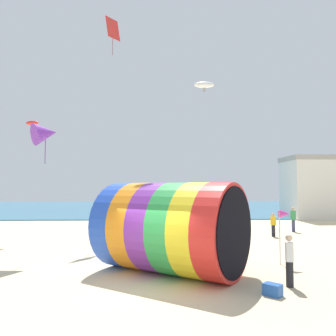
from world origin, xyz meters
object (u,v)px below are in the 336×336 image
kite_red_diamond (113,29)px  kite_red_parafoil (32,123)px  kite_handler (289,260)px  cooler_box (273,290)px  giant_inflatable_tube (170,227)px  bystander_near_water (273,225)px  bystander_mid_beach (293,219)px  kite_purple_delta (46,133)px  kite_white_parafoil (204,85)px  beach_flag (284,216)px

kite_red_diamond → kite_red_parafoil: (-5.11, -2.15, -7.75)m
kite_handler → cooler_box: bearing=-136.2°
giant_inflatable_tube → kite_red_parafoil: kite_red_parafoil is taller
bystander_near_water → bystander_mid_beach: (2.31, 2.26, 0.15)m
giant_inflatable_tube → bystander_mid_beach: size_ratio=3.48×
kite_red_diamond → kite_purple_delta: kite_red_diamond is taller
kite_red_parafoil → kite_white_parafoil: kite_white_parafoil is taller
kite_handler → kite_purple_delta: kite_purple_delta is taller
kite_red_parafoil → bystander_near_water: size_ratio=0.64×
kite_red_diamond → kite_purple_delta: size_ratio=1.34×
kite_handler → bystander_near_water: kite_handler is taller
kite_white_parafoil → bystander_near_water: kite_white_parafoil is taller
kite_red_parafoil → cooler_box: kite_red_parafoil is taller
kite_handler → beach_flag: 3.49m
kite_handler → cooler_box: kite_handler is taller
kite_white_parafoil → kite_purple_delta: (-8.61, -3.50, -3.70)m
kite_red_diamond → bystander_mid_beach: bearing=-2.8°
kite_red_diamond → kite_white_parafoil: bearing=-34.8°
kite_purple_delta → kite_red_diamond: bearing=74.2°
bystander_mid_beach → kite_handler: bearing=-113.5°
giant_inflatable_tube → cooler_box: bearing=-42.6°
bystander_near_water → bystander_mid_beach: size_ratio=0.87×
kite_purple_delta → beach_flag: (11.09, -2.68, -3.95)m
kite_purple_delta → bystander_near_water: kite_purple_delta is taller
kite_red_diamond → bystander_mid_beach: size_ratio=1.63×
kite_red_parafoil → beach_flag: size_ratio=0.43×
kite_handler → giant_inflatable_tube: bearing=153.9°
kite_handler → kite_red_parafoil: 18.58m
bystander_mid_beach → beach_flag: size_ratio=0.78×
kite_red_diamond → kite_red_parafoil: size_ratio=2.93×
kite_red_parafoil → kite_purple_delta: (2.86, -5.78, -1.65)m
bystander_mid_beach → cooler_box: size_ratio=3.48×
kite_white_parafoil → kite_purple_delta: bearing=-157.9°
kite_handler → kite_red_diamond: (-7.77, 13.71, 14.52)m
kite_handler → kite_red_diamond: kite_red_diamond is taller
kite_white_parafoil → kite_handler: bearing=-81.4°
kite_handler → kite_white_parafoil: kite_white_parafoil is taller
kite_white_parafoil → cooler_box: size_ratio=2.50×
kite_red_diamond → kite_purple_delta: (-2.25, -7.93, -9.40)m
giant_inflatable_tube → kite_red_parafoil: 14.49m
kite_white_parafoil → kite_red_diamond: bearing=145.2°
kite_red_diamond → cooler_box: bearing=-64.7°
beach_flag → kite_red_parafoil: bearing=148.8°
kite_purple_delta → bystander_near_water: (13.38, 5.01, -5.21)m
kite_red_diamond → kite_white_parafoil: size_ratio=2.27×
kite_red_parafoil → beach_flag: kite_red_parafoil is taller
kite_red_parafoil → bystander_near_water: bearing=-2.7°
kite_white_parafoil → beach_flag: bearing=-68.2°
cooler_box → kite_red_diamond: bearing=115.3°
kite_purple_delta → cooler_box: (9.13, -6.63, -5.82)m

